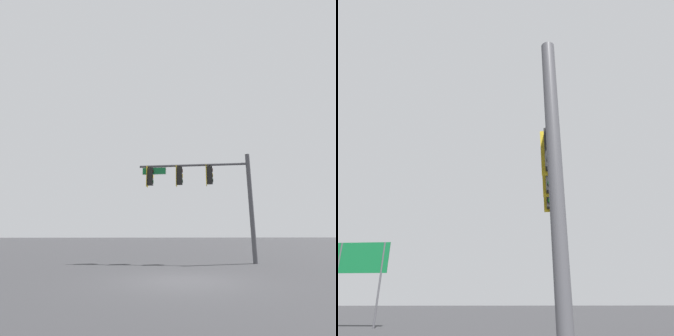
# 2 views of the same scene
# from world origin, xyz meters

# --- Properties ---
(signal_pole_near) EXTENTS (6.75, 1.78, 6.41)m
(signal_pole_near) POSITION_xyz_m (-2.70, -5.83, 4.45)
(signal_pole_near) COLOR #47474C
(signal_pole_near) RESTS_ON ground_plane
(highway_sign) EXTENTS (0.70, 3.62, 5.14)m
(highway_sign) POSITION_xyz_m (12.41, 3.35, 3.76)
(highway_sign) COLOR #47474C
(highway_sign) RESTS_ON ground_plane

